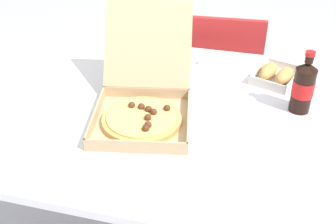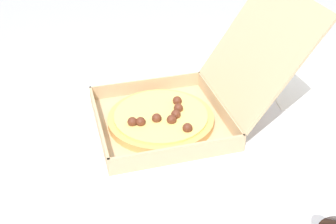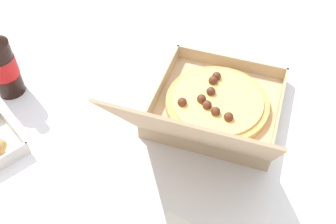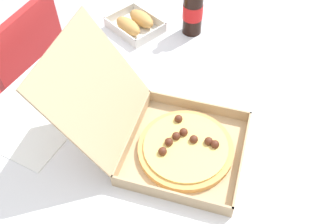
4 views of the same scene
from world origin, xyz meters
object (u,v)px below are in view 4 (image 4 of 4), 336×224
(cola_bottle, at_px, (193,10))
(paper_menu, at_px, (42,135))
(bread_side_box, at_px, (135,24))
(napkin_pile, at_px, (76,60))
(chair, at_px, (20,78))
(pizza_box_open, at_px, (170,138))

(cola_bottle, bearing_deg, paper_menu, 164.19)
(cola_bottle, bearing_deg, bread_side_box, 113.51)
(bread_side_box, xyz_separation_m, napkin_pile, (-0.25, 0.09, -0.02))
(chair, xyz_separation_m, paper_menu, (-0.32, -0.46, 0.25))
(pizza_box_open, xyz_separation_m, napkin_pile, (0.18, 0.45, -0.04))
(paper_menu, bearing_deg, bread_side_box, 1.20)
(chair, bearing_deg, paper_menu, -124.27)
(pizza_box_open, height_order, bread_side_box, pizza_box_open)
(chair, distance_m, bread_side_box, 0.58)
(paper_menu, height_order, napkin_pile, napkin_pile)
(cola_bottle, xyz_separation_m, paper_menu, (-0.65, 0.18, -0.09))
(pizza_box_open, relative_size, bread_side_box, 2.35)
(pizza_box_open, bearing_deg, bread_side_box, 40.27)
(pizza_box_open, xyz_separation_m, paper_menu, (-0.13, 0.35, -0.04))
(pizza_box_open, bearing_deg, cola_bottle, 18.08)
(pizza_box_open, distance_m, paper_menu, 0.38)
(pizza_box_open, distance_m, napkin_pile, 0.49)
(chair, xyz_separation_m, bread_side_box, (0.25, -0.45, 0.27))
(bread_side_box, relative_size, paper_menu, 1.09)
(chair, relative_size, pizza_box_open, 1.54)
(pizza_box_open, xyz_separation_m, bread_side_box, (0.43, 0.37, -0.02))
(chair, relative_size, napkin_pile, 7.55)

